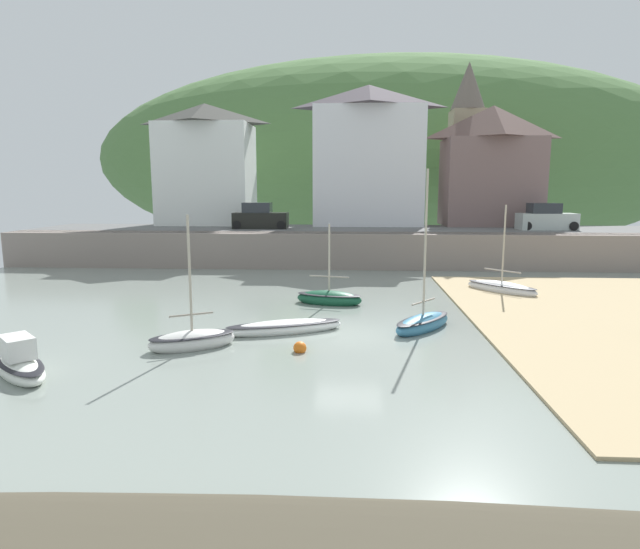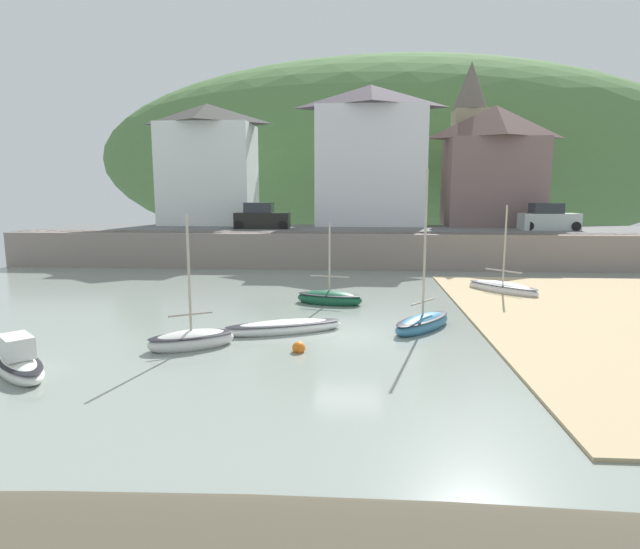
{
  "view_description": "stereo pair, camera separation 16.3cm",
  "coord_description": "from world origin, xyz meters",
  "px_view_note": "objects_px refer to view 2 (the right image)",
  "views": [
    {
      "loc": [
        0.01,
        -19.22,
        5.44
      ],
      "look_at": [
        -1.29,
        3.4,
        1.73
      ],
      "focal_mm": 29.74,
      "sensor_mm": 36.0,
      "label": 1
    },
    {
      "loc": [
        0.17,
        -19.21,
        5.44
      ],
      "look_at": [
        -1.29,
        3.4,
        1.73
      ],
      "focal_mm": 29.74,
      "sensor_mm": 36.0,
      "label": 2
    }
  ],
  "objects_px": {
    "waterfront_building_left": "(208,164)",
    "church_with_spire": "(469,141)",
    "sailboat_nearest_shore": "(284,327)",
    "sailboat_far_left": "(18,363)",
    "parked_car_near_slipway": "(262,218)",
    "waterfront_building_right": "(493,165)",
    "waterfront_building_centre": "(370,155)",
    "sailboat_tall_mast": "(192,340)",
    "parked_car_by_wall": "(548,219)",
    "mooring_buoy": "(299,348)",
    "sailboat_white_hull": "(502,288)",
    "sailboat_blue_trim": "(329,298)",
    "rowboat_small_beached": "(423,322)"
  },
  "relations": [
    {
      "from": "waterfront_building_left",
      "to": "sailboat_tall_mast",
      "type": "distance_m",
      "value": 28.8
    },
    {
      "from": "waterfront_building_right",
      "to": "sailboat_nearest_shore",
      "type": "relative_size",
      "value": 2.06
    },
    {
      "from": "waterfront_building_right",
      "to": "sailboat_white_hull",
      "type": "relative_size",
      "value": 2.0
    },
    {
      "from": "waterfront_building_centre",
      "to": "sailboat_blue_trim",
      "type": "height_order",
      "value": "waterfront_building_centre"
    },
    {
      "from": "waterfront_building_left",
      "to": "parked_car_near_slipway",
      "type": "height_order",
      "value": "waterfront_building_left"
    },
    {
      "from": "waterfront_building_right",
      "to": "parked_car_near_slipway",
      "type": "distance_m",
      "value": 19.16
    },
    {
      "from": "sailboat_tall_mast",
      "to": "mooring_buoy",
      "type": "distance_m",
      "value": 3.75
    },
    {
      "from": "waterfront_building_right",
      "to": "parked_car_near_slipway",
      "type": "relative_size",
      "value": 2.32
    },
    {
      "from": "church_with_spire",
      "to": "parked_car_near_slipway",
      "type": "xyz_separation_m",
      "value": [
        -16.95,
        -8.5,
        -6.29
      ]
    },
    {
      "from": "waterfront_building_right",
      "to": "mooring_buoy",
      "type": "height_order",
      "value": "waterfront_building_right"
    },
    {
      "from": "rowboat_small_beached",
      "to": "parked_car_by_wall",
      "type": "relative_size",
      "value": 1.52
    },
    {
      "from": "sailboat_far_left",
      "to": "parked_car_near_slipway",
      "type": "xyz_separation_m",
      "value": [
        2.87,
        25.5,
        2.89
      ]
    },
    {
      "from": "sailboat_blue_trim",
      "to": "sailboat_far_left",
      "type": "relative_size",
      "value": 1.25
    },
    {
      "from": "church_with_spire",
      "to": "parked_car_by_wall",
      "type": "height_order",
      "value": "church_with_spire"
    },
    {
      "from": "waterfront_building_left",
      "to": "sailboat_nearest_shore",
      "type": "distance_m",
      "value": 27.7
    },
    {
      "from": "church_with_spire",
      "to": "sailboat_tall_mast",
      "type": "xyz_separation_m",
      "value": [
        -15.5,
        -31.1,
        -9.22
      ]
    },
    {
      "from": "church_with_spire",
      "to": "parked_car_near_slipway",
      "type": "relative_size",
      "value": 3.36
    },
    {
      "from": "sailboat_blue_trim",
      "to": "church_with_spire",
      "type": "bearing_deg",
      "value": 78.16
    },
    {
      "from": "church_with_spire",
      "to": "sailboat_far_left",
      "type": "bearing_deg",
      "value": -120.25
    },
    {
      "from": "parked_car_by_wall",
      "to": "sailboat_tall_mast",
      "type": "bearing_deg",
      "value": -133.24
    },
    {
      "from": "waterfront_building_right",
      "to": "sailboat_far_left",
      "type": "relative_size",
      "value": 3.01
    },
    {
      "from": "waterfront_building_left",
      "to": "sailboat_nearest_shore",
      "type": "relative_size",
      "value": 2.13
    },
    {
      "from": "sailboat_tall_mast",
      "to": "sailboat_white_hull",
      "type": "xyz_separation_m",
      "value": [
        13.33,
        10.41,
        -0.0
      ]
    },
    {
      "from": "parked_car_near_slipway",
      "to": "mooring_buoy",
      "type": "height_order",
      "value": "parked_car_near_slipway"
    },
    {
      "from": "waterfront_building_centre",
      "to": "sailboat_tall_mast",
      "type": "relative_size",
      "value": 2.36
    },
    {
      "from": "sailboat_far_left",
      "to": "sailboat_tall_mast",
      "type": "bearing_deg",
      "value": 77.57
    },
    {
      "from": "sailboat_blue_trim",
      "to": "sailboat_tall_mast",
      "type": "relative_size",
      "value": 0.84
    },
    {
      "from": "waterfront_building_right",
      "to": "parked_car_by_wall",
      "type": "bearing_deg",
      "value": -56.09
    },
    {
      "from": "sailboat_tall_mast",
      "to": "mooring_buoy",
      "type": "bearing_deg",
      "value": -32.68
    },
    {
      "from": "waterfront_building_centre",
      "to": "sailboat_far_left",
      "type": "height_order",
      "value": "waterfront_building_centre"
    },
    {
      "from": "sailboat_tall_mast",
      "to": "sailboat_nearest_shore",
      "type": "distance_m",
      "value": 3.61
    },
    {
      "from": "waterfront_building_centre",
      "to": "waterfront_building_right",
      "type": "xyz_separation_m",
      "value": [
        9.94,
        0.0,
        -0.81
      ]
    },
    {
      "from": "church_with_spire",
      "to": "sailboat_tall_mast",
      "type": "relative_size",
      "value": 2.9
    },
    {
      "from": "sailboat_nearest_shore",
      "to": "sailboat_far_left",
      "type": "distance_m",
      "value": 8.81
    },
    {
      "from": "church_with_spire",
      "to": "mooring_buoy",
      "type": "xyz_separation_m",
      "value": [
        -11.76,
        -31.36,
        -9.36
      ]
    },
    {
      "from": "waterfront_building_right",
      "to": "sailboat_far_left",
      "type": "xyz_separation_m",
      "value": [
        -21.05,
        -30.0,
        -6.94
      ]
    },
    {
      "from": "waterfront_building_right",
      "to": "church_with_spire",
      "type": "distance_m",
      "value": 4.74
    },
    {
      "from": "church_with_spire",
      "to": "sailboat_nearest_shore",
      "type": "bearing_deg",
      "value": -113.47
    },
    {
      "from": "sailboat_tall_mast",
      "to": "parked_car_by_wall",
      "type": "relative_size",
      "value": 1.14
    },
    {
      "from": "sailboat_blue_trim",
      "to": "sailboat_nearest_shore",
      "type": "bearing_deg",
      "value": -93.0
    },
    {
      "from": "church_with_spire",
      "to": "parked_car_by_wall",
      "type": "distance_m",
      "value": 11.4
    },
    {
      "from": "church_with_spire",
      "to": "rowboat_small_beached",
      "type": "bearing_deg",
      "value": -104.42
    },
    {
      "from": "waterfront_building_left",
      "to": "church_with_spire",
      "type": "bearing_deg",
      "value": 10.24
    },
    {
      "from": "sailboat_tall_mast",
      "to": "parked_car_near_slipway",
      "type": "distance_m",
      "value": 22.83
    },
    {
      "from": "waterfront_building_right",
      "to": "rowboat_small_beached",
      "type": "xyz_separation_m",
      "value": [
        -8.49,
        -24.22,
        -6.97
      ]
    },
    {
      "from": "waterfront_building_centre",
      "to": "sailboat_nearest_shore",
      "type": "relative_size",
      "value": 2.42
    },
    {
      "from": "sailboat_blue_trim",
      "to": "sailboat_far_left",
      "type": "xyz_separation_m",
      "value": [
        -8.74,
        -10.2,
        0.05
      ]
    },
    {
      "from": "waterfront_building_left",
      "to": "sailboat_blue_trim",
      "type": "distance_m",
      "value": 23.78
    },
    {
      "from": "church_with_spire",
      "to": "sailboat_white_hull",
      "type": "height_order",
      "value": "church_with_spire"
    },
    {
      "from": "waterfront_building_right",
      "to": "waterfront_building_left",
      "type": "bearing_deg",
      "value": -180.0
    }
  ]
}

